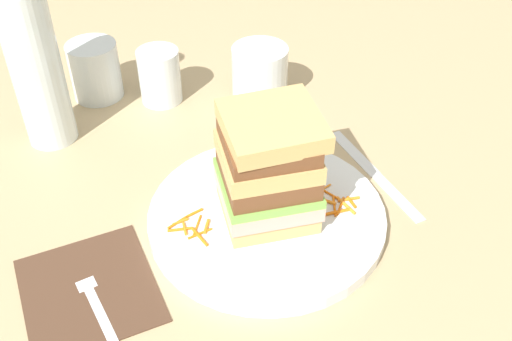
# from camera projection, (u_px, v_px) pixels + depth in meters

# --- Properties ---
(ground_plane) EXTENTS (3.00, 3.00, 0.00)m
(ground_plane) POSITION_uv_depth(u_px,v_px,m) (248.00, 212.00, 0.73)
(ground_plane) COLOR tan
(main_plate) EXTENTS (0.28, 0.28, 0.02)m
(main_plate) POSITION_uv_depth(u_px,v_px,m) (267.00, 217.00, 0.71)
(main_plate) COLOR white
(main_plate) RESTS_ON ground_plane
(sandwich) EXTENTS (0.12, 0.12, 0.14)m
(sandwich) POSITION_uv_depth(u_px,v_px,m) (268.00, 168.00, 0.66)
(sandwich) COLOR tan
(sandwich) RESTS_ON main_plate
(carrot_shred_0) EXTENTS (0.03, 0.01, 0.00)m
(carrot_shred_0) POSITION_uv_depth(u_px,v_px,m) (200.00, 234.00, 0.67)
(carrot_shred_0) COLOR orange
(carrot_shred_0) RESTS_ON main_plate
(carrot_shred_1) EXTENTS (0.02, 0.03, 0.00)m
(carrot_shred_1) POSITION_uv_depth(u_px,v_px,m) (197.00, 226.00, 0.68)
(carrot_shred_1) COLOR orange
(carrot_shred_1) RESTS_ON main_plate
(carrot_shred_2) EXTENTS (0.02, 0.00, 0.00)m
(carrot_shred_2) POSITION_uv_depth(u_px,v_px,m) (182.00, 224.00, 0.68)
(carrot_shred_2) COLOR orange
(carrot_shred_2) RESTS_ON main_plate
(carrot_shred_3) EXTENTS (0.03, 0.01, 0.00)m
(carrot_shred_3) POSITION_uv_depth(u_px,v_px,m) (176.00, 220.00, 0.69)
(carrot_shred_3) COLOR orange
(carrot_shred_3) RESTS_ON main_plate
(carrot_shred_4) EXTENTS (0.01, 0.03, 0.00)m
(carrot_shred_4) POSITION_uv_depth(u_px,v_px,m) (199.00, 236.00, 0.67)
(carrot_shred_4) COLOR orange
(carrot_shred_4) RESTS_ON main_plate
(carrot_shred_5) EXTENTS (0.01, 0.02, 0.00)m
(carrot_shred_5) POSITION_uv_depth(u_px,v_px,m) (185.00, 229.00, 0.68)
(carrot_shred_5) COLOR orange
(carrot_shred_5) RESTS_ON main_plate
(carrot_shred_6) EXTENTS (0.01, 0.02, 0.00)m
(carrot_shred_6) POSITION_uv_depth(u_px,v_px,m) (207.00, 226.00, 0.68)
(carrot_shred_6) COLOR orange
(carrot_shred_6) RESTS_ON main_plate
(carrot_shred_7) EXTENTS (0.03, 0.01, 0.00)m
(carrot_shred_7) POSITION_uv_depth(u_px,v_px,m) (180.00, 229.00, 0.68)
(carrot_shred_7) COLOR orange
(carrot_shred_7) RESTS_ON main_plate
(carrot_shred_8) EXTENTS (0.02, 0.01, 0.00)m
(carrot_shred_8) POSITION_uv_depth(u_px,v_px,m) (195.00, 213.00, 0.70)
(carrot_shred_8) COLOR orange
(carrot_shred_8) RESTS_ON main_plate
(carrot_shred_9) EXTENTS (0.01, 0.03, 0.00)m
(carrot_shred_9) POSITION_uv_depth(u_px,v_px,m) (329.00, 193.00, 0.73)
(carrot_shred_9) COLOR orange
(carrot_shred_9) RESTS_ON main_plate
(carrot_shred_10) EXTENTS (0.00, 0.02, 0.00)m
(carrot_shred_10) POSITION_uv_depth(u_px,v_px,m) (352.00, 202.00, 0.71)
(carrot_shred_10) COLOR orange
(carrot_shred_10) RESTS_ON main_plate
(carrot_shred_11) EXTENTS (0.01, 0.03, 0.00)m
(carrot_shred_11) POSITION_uv_depth(u_px,v_px,m) (346.00, 205.00, 0.71)
(carrot_shred_11) COLOR orange
(carrot_shred_11) RESTS_ON main_plate
(carrot_shred_12) EXTENTS (0.02, 0.02, 0.00)m
(carrot_shred_12) POSITION_uv_depth(u_px,v_px,m) (340.00, 206.00, 0.71)
(carrot_shred_12) COLOR orange
(carrot_shred_12) RESTS_ON main_plate
(carrot_shred_13) EXTENTS (0.03, 0.01, 0.00)m
(carrot_shred_13) POSITION_uv_depth(u_px,v_px,m) (338.00, 212.00, 0.70)
(carrot_shred_13) COLOR orange
(carrot_shred_13) RESTS_ON main_plate
(carrot_shred_14) EXTENTS (0.00, 0.03, 0.00)m
(carrot_shred_14) POSITION_uv_depth(u_px,v_px,m) (320.00, 192.00, 0.73)
(carrot_shred_14) COLOR orange
(carrot_shred_14) RESTS_ON main_plate
(carrot_shred_15) EXTENTS (0.02, 0.02, 0.00)m
(carrot_shred_15) POSITION_uv_depth(u_px,v_px,m) (327.00, 201.00, 0.71)
(carrot_shred_15) COLOR orange
(carrot_shred_15) RESTS_ON main_plate
(carrot_shred_16) EXTENTS (0.03, 0.01, 0.00)m
(carrot_shred_16) POSITION_uv_depth(u_px,v_px,m) (349.00, 199.00, 0.72)
(carrot_shred_16) COLOR orange
(carrot_shred_16) RESTS_ON main_plate
(carrot_shred_17) EXTENTS (0.03, 0.01, 0.00)m
(carrot_shred_17) POSITION_uv_depth(u_px,v_px,m) (322.00, 189.00, 0.73)
(carrot_shred_17) COLOR orange
(carrot_shred_17) RESTS_ON main_plate
(carrot_shred_18) EXTENTS (0.02, 0.03, 0.00)m
(carrot_shred_18) POSITION_uv_depth(u_px,v_px,m) (334.00, 206.00, 0.71)
(carrot_shred_18) COLOR orange
(carrot_shred_18) RESTS_ON main_plate
(napkin_dark) EXTENTS (0.14, 0.15, 0.00)m
(napkin_dark) POSITION_uv_depth(u_px,v_px,m) (89.00, 289.00, 0.63)
(napkin_dark) COLOR #4C3323
(napkin_dark) RESTS_ON ground_plane
(fork) EXTENTS (0.03, 0.17, 0.00)m
(fork) POSITION_uv_depth(u_px,v_px,m) (95.00, 302.00, 0.62)
(fork) COLOR silver
(fork) RESTS_ON napkin_dark
(knife) EXTENTS (0.02, 0.20, 0.00)m
(knife) POSITION_uv_depth(u_px,v_px,m) (377.00, 175.00, 0.78)
(knife) COLOR silver
(knife) RESTS_ON ground_plane
(juice_glass) EXTENTS (0.08, 0.08, 0.09)m
(juice_glass) POSITION_uv_depth(u_px,v_px,m) (260.00, 78.00, 0.90)
(juice_glass) COLOR white
(juice_glass) RESTS_ON ground_plane
(water_bottle) EXTENTS (0.07, 0.07, 0.27)m
(water_bottle) POSITION_uv_depth(u_px,v_px,m) (34.00, 60.00, 0.77)
(water_bottle) COLOR silver
(water_bottle) RESTS_ON ground_plane
(empty_tumbler_0) EXTENTS (0.06, 0.06, 0.08)m
(empty_tumbler_0) POSITION_uv_depth(u_px,v_px,m) (160.00, 76.00, 0.89)
(empty_tumbler_0) COLOR silver
(empty_tumbler_0) RESTS_ON ground_plane
(empty_tumbler_1) EXTENTS (0.08, 0.08, 0.09)m
(empty_tumbler_1) POSITION_uv_depth(u_px,v_px,m) (95.00, 71.00, 0.90)
(empty_tumbler_1) COLOR silver
(empty_tumbler_1) RESTS_ON ground_plane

